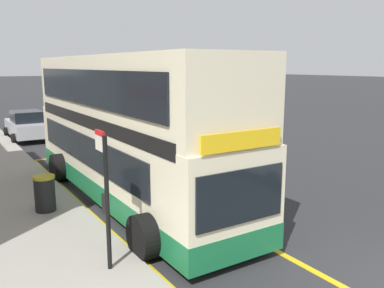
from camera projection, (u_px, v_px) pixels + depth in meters
name	position (u px, v px, depth m)	size (l,w,h in m)	color
ground_plane	(40.00, 115.00, 33.93)	(260.00, 260.00, 0.00)	#28282B
double_decker_bus	(126.00, 133.00, 12.35)	(3.15, 11.14, 4.40)	beige
bus_bay_markings	(129.00, 200.00, 12.51)	(2.93, 14.42, 0.01)	gold
bus_stop_sign	(105.00, 190.00, 7.79)	(0.09, 0.51, 2.75)	black
parked_car_silver_behind	(27.00, 125.00, 22.58)	(2.09, 4.20, 1.62)	#B2B5BA
litter_bin	(45.00, 193.00, 11.12)	(0.59, 0.59, 1.00)	black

